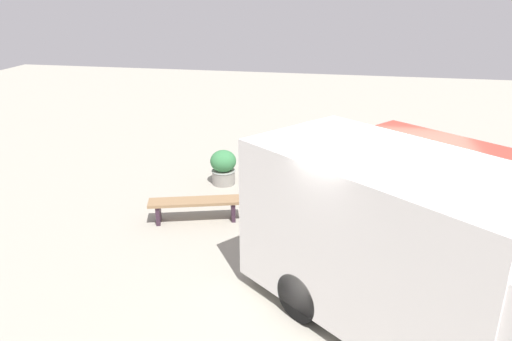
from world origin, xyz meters
TOP-DOWN VIEW (x-y plane):
  - ground_plane at (0.00, 0.00)m, footprint 40.00×40.00m
  - food_truck at (0.66, -0.77)m, footprint 5.59×5.04m
  - person_customer at (-1.84, 3.16)m, footprint 0.63×0.81m
  - planter_flowering_far at (-3.36, 4.05)m, footprint 0.62×0.62m
  - plaza_bench at (-3.41, 2.03)m, footprint 1.92×0.93m
  - trash_bin at (-0.80, 3.81)m, footprint 0.54×0.54m

SIDE VIEW (x-z plane):
  - ground_plane at x=0.00m, z-range 0.00..0.00m
  - person_customer at x=-1.84m, z-range -0.09..0.80m
  - plaza_bench at x=-3.41m, z-range 0.13..0.59m
  - trash_bin at x=-0.80m, z-range 0.01..0.81m
  - planter_flowering_far at x=-3.36m, z-range 0.02..0.86m
  - food_truck at x=0.66m, z-range -0.05..2.38m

